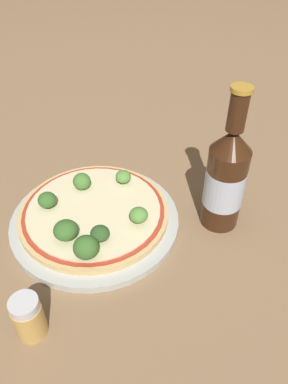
{
  "coord_description": "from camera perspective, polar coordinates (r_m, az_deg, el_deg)",
  "views": [
    {
      "loc": [
        -0.03,
        -0.46,
        0.43
      ],
      "look_at": [
        0.08,
        -0.04,
        0.06
      ],
      "focal_mm": 35.0,
      "sensor_mm": 36.0,
      "label": 1
    }
  ],
  "objects": [
    {
      "name": "plate",
      "position": [
        0.61,
        -7.24,
        -4.24
      ],
      "size": [
        0.27,
        0.27,
        0.01
      ],
      "color": "#B2B7B2",
      "rests_on": "ground_plane"
    },
    {
      "name": "broccoli_floret_6",
      "position": [
        0.61,
        -14.55,
        -1.1
      ],
      "size": [
        0.03,
        0.03,
        0.03
      ],
      "color": "#7A9E5B",
      "rests_on": "pizza"
    },
    {
      "name": "pepper_shaker",
      "position": [
        0.49,
        -17.19,
        -17.76
      ],
      "size": [
        0.04,
        0.04,
        0.06
      ],
      "color": "tan",
      "rests_on": "ground_plane"
    },
    {
      "name": "broccoli_floret_2",
      "position": [
        0.54,
        -6.93,
        -6.34
      ],
      "size": [
        0.03,
        0.03,
        0.02
      ],
      "color": "#7A9E5B",
      "rests_on": "pizza"
    },
    {
      "name": "broccoli_floret_5",
      "position": [
        0.52,
        -8.82,
        -8.35
      ],
      "size": [
        0.04,
        0.04,
        0.04
      ],
      "color": "#7A9E5B",
      "rests_on": "pizza"
    },
    {
      "name": "broccoli_floret_4",
      "position": [
        0.64,
        -3.18,
        2.34
      ],
      "size": [
        0.03,
        0.03,
        0.02
      ],
      "color": "#7A9E5B",
      "rests_on": "pizza"
    },
    {
      "name": "broccoli_floret_0",
      "position": [
        0.56,
        -0.81,
        -3.53
      ],
      "size": [
        0.03,
        0.03,
        0.03
      ],
      "color": "#7A9E5B",
      "rests_on": "pizza"
    },
    {
      "name": "ground_plane",
      "position": [
        0.63,
        -7.81,
        -2.88
      ],
      "size": [
        3.0,
        3.0,
        0.0
      ],
      "primitive_type": "plane",
      "color": "#846647"
    },
    {
      "name": "broccoli_floret_1",
      "position": [
        0.63,
        -9.46,
        1.62
      ],
      "size": [
        0.03,
        0.03,
        0.03
      ],
      "color": "#7A9E5B",
      "rests_on": "pizza"
    },
    {
      "name": "beer_bottle",
      "position": [
        0.57,
        12.33,
        2.03
      ],
      "size": [
        0.06,
        0.06,
        0.23
      ],
      "color": "#381E0F",
      "rests_on": "ground_plane"
    },
    {
      "name": "broccoli_floret_3",
      "position": [
        0.55,
        -11.83,
        -5.72
      ],
      "size": [
        0.04,
        0.04,
        0.03
      ],
      "color": "#7A9E5B",
      "rests_on": "pizza"
    },
    {
      "name": "pizza",
      "position": [
        0.6,
        -7.7,
        -3.04
      ],
      "size": [
        0.24,
        0.24,
        0.01
      ],
      "color": "tan",
      "rests_on": "plate"
    }
  ]
}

